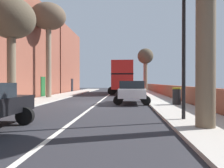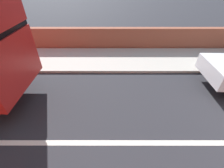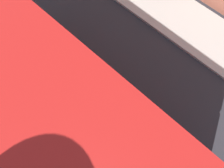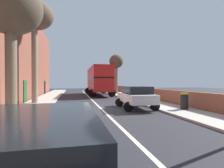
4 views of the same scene
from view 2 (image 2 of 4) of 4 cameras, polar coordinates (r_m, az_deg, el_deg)
sidewalk_right at (r=9.97m, az=34.72°, el=7.65°), size 2.60×60.00×0.12m
boundary_wall_right at (r=10.98m, az=31.93°, el=14.23°), size 0.36×54.00×1.24m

